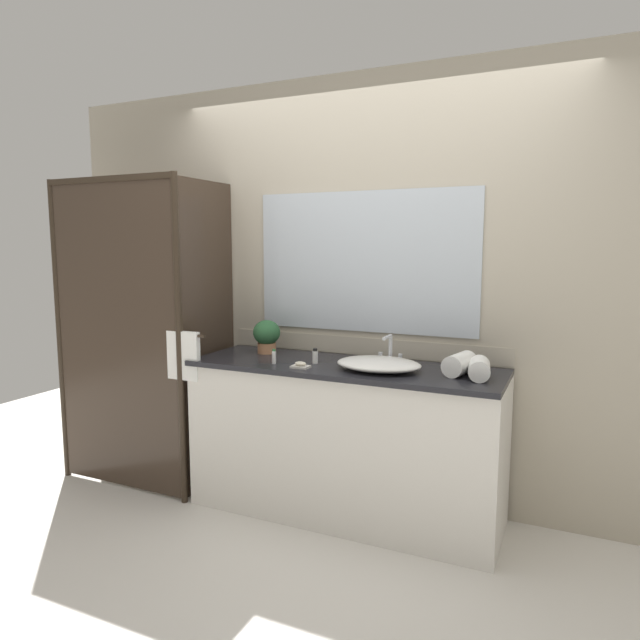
{
  "coord_description": "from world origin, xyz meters",
  "views": [
    {
      "loc": [
        1.2,
        -2.93,
        1.58
      ],
      "look_at": [
        -0.15,
        0.0,
        1.15
      ],
      "focal_mm": 31.65,
      "sensor_mm": 36.0,
      "label": 1
    }
  ],
  "objects_px": {
    "rolled_towel_near_edge": "(479,369)",
    "rolled_towel_middle": "(460,364)",
    "faucet": "(390,353)",
    "soap_dish": "(300,365)",
    "amenity_bottle_conditioner": "(274,357)",
    "potted_plant": "(267,335)",
    "sink_basin": "(379,364)",
    "amenity_bottle_shampoo": "(315,356)"
  },
  "relations": [
    {
      "from": "potted_plant",
      "to": "amenity_bottle_conditioner",
      "type": "bearing_deg",
      "value": -52.85
    },
    {
      "from": "sink_basin",
      "to": "soap_dish",
      "type": "xyz_separation_m",
      "value": [
        -0.41,
        -0.13,
        -0.02
      ]
    },
    {
      "from": "soap_dish",
      "to": "rolled_towel_middle",
      "type": "height_order",
      "value": "rolled_towel_middle"
    },
    {
      "from": "soap_dish",
      "to": "amenity_bottle_conditioner",
      "type": "relative_size",
      "value": 1.17
    },
    {
      "from": "rolled_towel_middle",
      "to": "potted_plant",
      "type": "bearing_deg",
      "value": 175.27
    },
    {
      "from": "potted_plant",
      "to": "rolled_towel_middle",
      "type": "bearing_deg",
      "value": -4.73
    },
    {
      "from": "amenity_bottle_conditioner",
      "to": "amenity_bottle_shampoo",
      "type": "relative_size",
      "value": 0.97
    },
    {
      "from": "faucet",
      "to": "rolled_towel_near_edge",
      "type": "xyz_separation_m",
      "value": [
        0.54,
        -0.18,
        -0.0
      ]
    },
    {
      "from": "amenity_bottle_conditioner",
      "to": "soap_dish",
      "type": "bearing_deg",
      "value": -10.61
    },
    {
      "from": "sink_basin",
      "to": "faucet",
      "type": "height_order",
      "value": "faucet"
    },
    {
      "from": "amenity_bottle_conditioner",
      "to": "rolled_towel_middle",
      "type": "distance_m",
      "value": 1.04
    },
    {
      "from": "faucet",
      "to": "rolled_towel_middle",
      "type": "height_order",
      "value": "faucet"
    },
    {
      "from": "faucet",
      "to": "potted_plant",
      "type": "distance_m",
      "value": 0.81
    },
    {
      "from": "sink_basin",
      "to": "rolled_towel_middle",
      "type": "height_order",
      "value": "rolled_towel_middle"
    },
    {
      "from": "faucet",
      "to": "soap_dish",
      "type": "distance_m",
      "value": 0.53
    },
    {
      "from": "potted_plant",
      "to": "rolled_towel_near_edge",
      "type": "bearing_deg",
      "value": -6.69
    },
    {
      "from": "amenity_bottle_conditioner",
      "to": "rolled_towel_near_edge",
      "type": "relative_size",
      "value": 0.44
    },
    {
      "from": "soap_dish",
      "to": "rolled_towel_middle",
      "type": "bearing_deg",
      "value": 13.48
    },
    {
      "from": "amenity_bottle_conditioner",
      "to": "amenity_bottle_shampoo",
      "type": "xyz_separation_m",
      "value": [
        0.21,
        0.11,
        0.0
      ]
    },
    {
      "from": "potted_plant",
      "to": "amenity_bottle_conditioner",
      "type": "height_order",
      "value": "potted_plant"
    },
    {
      "from": "rolled_towel_near_edge",
      "to": "faucet",
      "type": "bearing_deg",
      "value": 161.08
    },
    {
      "from": "rolled_towel_middle",
      "to": "sink_basin",
      "type": "bearing_deg",
      "value": -170.9
    },
    {
      "from": "potted_plant",
      "to": "sink_basin",
      "type": "bearing_deg",
      "value": -11.92
    },
    {
      "from": "sink_basin",
      "to": "soap_dish",
      "type": "height_order",
      "value": "sink_basin"
    },
    {
      "from": "faucet",
      "to": "soap_dish",
      "type": "height_order",
      "value": "faucet"
    },
    {
      "from": "potted_plant",
      "to": "soap_dish",
      "type": "height_order",
      "value": "potted_plant"
    },
    {
      "from": "sink_basin",
      "to": "amenity_bottle_shampoo",
      "type": "relative_size",
      "value": 5.38
    },
    {
      "from": "sink_basin",
      "to": "potted_plant",
      "type": "distance_m",
      "value": 0.83
    },
    {
      "from": "amenity_bottle_conditioner",
      "to": "rolled_towel_middle",
      "type": "relative_size",
      "value": 0.4
    },
    {
      "from": "potted_plant",
      "to": "amenity_bottle_shampoo",
      "type": "xyz_separation_m",
      "value": [
        0.42,
        -0.16,
        -0.07
      ]
    },
    {
      "from": "rolled_towel_near_edge",
      "to": "rolled_towel_middle",
      "type": "bearing_deg",
      "value": 153.32
    },
    {
      "from": "sink_basin",
      "to": "potted_plant",
      "type": "bearing_deg",
      "value": 168.08
    },
    {
      "from": "soap_dish",
      "to": "sink_basin",
      "type": "bearing_deg",
      "value": 17.83
    },
    {
      "from": "sink_basin",
      "to": "soap_dish",
      "type": "relative_size",
      "value": 4.71
    },
    {
      "from": "rolled_towel_middle",
      "to": "soap_dish",
      "type": "bearing_deg",
      "value": -166.52
    },
    {
      "from": "potted_plant",
      "to": "rolled_towel_near_edge",
      "type": "height_order",
      "value": "potted_plant"
    },
    {
      "from": "potted_plant",
      "to": "amenity_bottle_shampoo",
      "type": "bearing_deg",
      "value": -21.31
    },
    {
      "from": "amenity_bottle_shampoo",
      "to": "rolled_towel_middle",
      "type": "relative_size",
      "value": 0.41
    },
    {
      "from": "amenity_bottle_conditioner",
      "to": "rolled_towel_near_edge",
      "type": "height_order",
      "value": "rolled_towel_near_edge"
    },
    {
      "from": "faucet",
      "to": "sink_basin",
      "type": "bearing_deg",
      "value": -90.0
    },
    {
      "from": "sink_basin",
      "to": "amenity_bottle_conditioner",
      "type": "height_order",
      "value": "amenity_bottle_conditioner"
    },
    {
      "from": "amenity_bottle_conditioner",
      "to": "rolled_towel_near_edge",
      "type": "bearing_deg",
      "value": 5.54
    }
  ]
}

